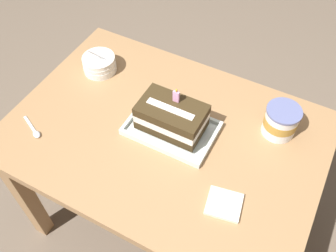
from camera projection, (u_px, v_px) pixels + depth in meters
ground_plane at (165, 216)px, 1.84m from camera, size 8.00×8.00×0.00m
dining_table at (165, 148)px, 1.38m from camera, size 1.09×0.77×0.68m
foil_tray at (172, 129)px, 1.31m from camera, size 0.31×0.20×0.02m
birthday_cake at (172, 117)px, 1.25m from camera, size 0.22×0.14×0.16m
bowl_stack at (99, 64)px, 1.48m from camera, size 0.13×0.13×0.12m
ice_cream_tub at (281, 121)px, 1.27m from camera, size 0.12×0.12×0.11m
serving_spoon_near_tray at (35, 132)px, 1.30m from camera, size 0.12×0.07×0.01m
napkin_pile at (224, 204)px, 1.13m from camera, size 0.12×0.11×0.01m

